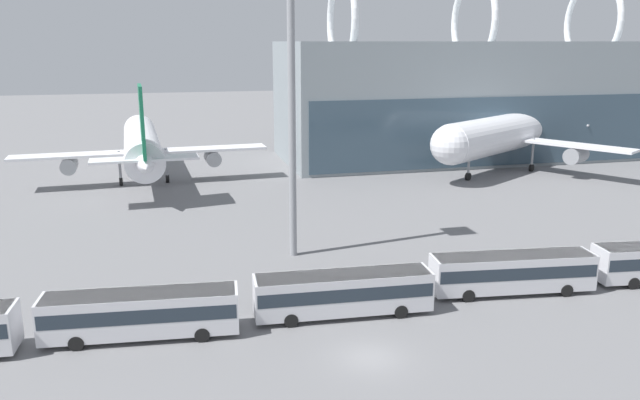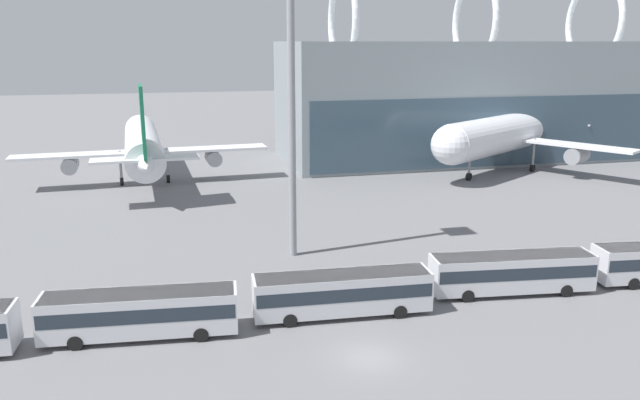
# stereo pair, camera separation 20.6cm
# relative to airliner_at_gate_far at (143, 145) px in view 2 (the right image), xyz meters

# --- Properties ---
(ground_plane) EXTENTS (440.00, 440.00, 0.00)m
(ground_plane) POSITION_rel_airliner_at_gate_far_xyz_m (15.11, -55.51, -5.35)
(ground_plane) COLOR slate
(terminal_building) EXTENTS (109.44, 23.48, 30.34)m
(terminal_building) POSITION_rel_airliner_at_gate_far_xyz_m (76.89, 8.95, 4.66)
(terminal_building) COLOR gray
(terminal_building) RESTS_ON ground_plane
(airliner_at_gate_far) EXTENTS (34.48, 36.93, 14.51)m
(airliner_at_gate_far) POSITION_rel_airliner_at_gate_far_xyz_m (0.00, 0.00, 0.00)
(airliner_at_gate_far) COLOR white
(airliner_at_gate_far) RESTS_ON ground_plane
(airliner_parked_remote) EXTENTS (33.77, 33.03, 14.56)m
(airliner_parked_remote) POSITION_rel_airliner_at_gate_far_xyz_m (54.62, -3.53, 0.36)
(airliner_parked_remote) COLOR white
(airliner_parked_remote) RESTS_ON ground_plane
(shuttle_bus_1) EXTENTS (13.07, 3.83, 3.19)m
(shuttle_bus_1) POSITION_rel_airliner_at_gate_far_xyz_m (1.09, -49.24, -3.47)
(shuttle_bus_1) COLOR silver
(shuttle_bus_1) RESTS_ON ground_plane
(shuttle_bus_2) EXTENTS (13.01, 3.41, 3.19)m
(shuttle_bus_2) POSITION_rel_airliner_at_gate_far_xyz_m (15.17, -49.10, -3.47)
(shuttle_bus_2) COLOR silver
(shuttle_bus_2) RESTS_ON ground_plane
(shuttle_bus_3) EXTENTS (13.09, 4.06, 3.19)m
(shuttle_bus_3) POSITION_rel_airliner_at_gate_far_xyz_m (29.25, -48.29, -3.47)
(shuttle_bus_3) COLOR silver
(shuttle_bus_3) RESTS_ON ground_plane
(floodlight_mast) EXTENTS (2.66, 2.66, 26.61)m
(floodlight_mast) POSITION_rel_airliner_at_gate_far_xyz_m (14.30, -35.23, 11.39)
(floodlight_mast) COLOR gray
(floodlight_mast) RESTS_ON ground_plane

